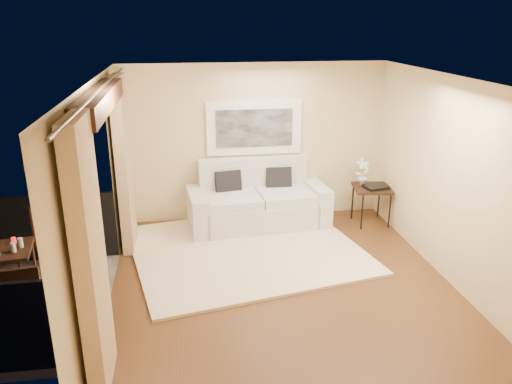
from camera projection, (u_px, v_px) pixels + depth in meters
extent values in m
plane|color=brown|center=(282.00, 285.00, 6.69)|extent=(5.00, 5.00, 0.00)
plane|color=white|center=(286.00, 80.00, 5.79)|extent=(5.00, 5.00, 0.00)
plane|color=beige|center=(255.00, 143.00, 8.57)|extent=(4.50, 0.00, 4.50)
plane|color=beige|center=(349.00, 293.00, 3.91)|extent=(4.50, 0.00, 4.50)
plane|color=beige|center=(452.00, 182.00, 6.56)|extent=(0.00, 5.00, 5.00)
plane|color=beige|center=(116.00, 158.00, 7.65)|extent=(0.00, 2.70, 2.70)
plane|color=beige|center=(67.00, 274.00, 4.20)|extent=(0.00, 2.70, 2.70)
plane|color=beige|center=(87.00, 98.00, 5.53)|extent=(0.00, 2.40, 2.40)
cube|color=black|center=(99.00, 100.00, 5.55)|extent=(0.28, 2.40, 0.22)
cube|color=#605B56|center=(37.00, 308.00, 6.26)|extent=(1.80, 2.60, 0.12)
cube|color=black|center=(54.00, 227.00, 7.26)|extent=(1.80, 0.06, 1.00)
cube|color=tan|center=(124.00, 165.00, 7.40)|extent=(0.16, 0.75, 2.62)
cube|color=tan|center=(90.00, 260.00, 4.51)|extent=(0.16, 0.75, 2.62)
cylinder|color=#4C473F|center=(100.00, 90.00, 5.52)|extent=(0.04, 4.80, 0.04)
cube|color=white|center=(254.00, 128.00, 8.45)|extent=(1.62, 0.05, 0.92)
cube|color=black|center=(255.00, 128.00, 8.42)|extent=(1.30, 0.02, 0.64)
cube|color=beige|center=(246.00, 249.00, 7.66)|extent=(3.83, 3.49, 0.04)
cube|color=silver|center=(258.00, 213.00, 8.49)|extent=(1.96, 1.16, 0.47)
cube|color=silver|center=(253.00, 182.00, 8.71)|extent=(1.90, 0.41, 0.91)
cube|color=silver|center=(198.00, 213.00, 8.23)|extent=(0.35, 1.02, 0.69)
cube|color=silver|center=(315.00, 202.00, 8.69)|extent=(0.35, 1.02, 0.69)
cube|color=silver|center=(232.00, 199.00, 8.26)|extent=(0.96, 0.96, 0.16)
cube|color=silver|center=(285.00, 195.00, 8.46)|extent=(0.96, 0.96, 0.16)
cube|color=black|center=(228.00, 184.00, 8.43)|extent=(0.47, 0.28, 0.45)
cube|color=black|center=(279.00, 180.00, 8.63)|extent=(0.45, 0.22, 0.45)
cube|color=black|center=(372.00, 188.00, 8.49)|extent=(0.69, 0.69, 0.04)
cylinder|color=black|center=(362.00, 212.00, 8.34)|extent=(0.03, 0.03, 0.62)
cylinder|color=black|center=(390.00, 211.00, 8.41)|extent=(0.03, 0.03, 0.62)
cylinder|color=black|center=(352.00, 202.00, 8.79)|extent=(0.03, 0.03, 0.62)
cylinder|color=black|center=(379.00, 201.00, 8.86)|extent=(0.03, 0.03, 0.62)
cube|color=black|center=(376.00, 187.00, 8.41)|extent=(0.43, 0.35, 0.05)
imported|color=white|center=(363.00, 172.00, 8.50)|extent=(0.27, 0.20, 0.48)
cube|color=black|center=(3.00, 252.00, 6.00)|extent=(0.72, 0.72, 0.05)
cylinder|color=black|center=(24.00, 289.00, 5.92)|extent=(0.04, 0.04, 0.70)
cylinder|color=black|center=(36.00, 268.00, 6.40)|extent=(0.04, 0.04, 0.70)
cube|color=black|center=(52.00, 237.00, 7.03)|extent=(0.52, 0.52, 0.05)
cube|color=black|center=(49.00, 225.00, 6.77)|extent=(0.44, 0.14, 0.57)
cylinder|color=black|center=(67.00, 246.00, 7.32)|extent=(0.03, 0.03, 0.45)
cylinder|color=black|center=(41.00, 249.00, 7.20)|extent=(0.03, 0.03, 0.45)
cylinder|color=black|center=(68.00, 256.00, 7.01)|extent=(0.03, 0.03, 0.45)
cylinder|color=black|center=(41.00, 260.00, 6.89)|extent=(0.03, 0.03, 0.45)
cube|color=black|center=(22.00, 319.00, 5.20)|extent=(0.45, 0.45, 0.05)
cube|color=black|center=(21.00, 290.00, 5.28)|extent=(0.40, 0.10, 0.52)
cylinder|color=black|center=(6.00, 349.00, 5.08)|extent=(0.03, 0.03, 0.41)
cylinder|color=black|center=(40.00, 343.00, 5.17)|extent=(0.03, 0.03, 0.41)
cylinder|color=black|center=(12.00, 331.00, 5.37)|extent=(0.03, 0.03, 0.41)
cylinder|color=black|center=(43.00, 326.00, 5.46)|extent=(0.03, 0.03, 0.41)
cylinder|color=red|center=(14.00, 240.00, 6.16)|extent=(0.06, 0.06, 0.07)
cylinder|color=white|center=(13.00, 247.00, 5.91)|extent=(0.06, 0.06, 0.12)
cylinder|color=silver|center=(20.00, 243.00, 6.04)|extent=(0.06, 0.06, 0.12)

